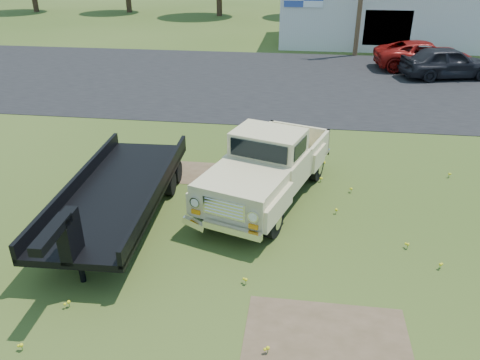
# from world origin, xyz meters

# --- Properties ---
(ground) EXTENTS (140.00, 140.00, 0.00)m
(ground) POSITION_xyz_m (0.00, 0.00, 0.00)
(ground) COLOR #344A17
(ground) RESTS_ON ground
(asphalt_lot) EXTENTS (90.00, 14.00, 0.02)m
(asphalt_lot) POSITION_xyz_m (0.00, 15.00, 0.00)
(asphalt_lot) COLOR black
(asphalt_lot) RESTS_ON ground
(dirt_patch_a) EXTENTS (3.00, 2.00, 0.01)m
(dirt_patch_a) POSITION_xyz_m (1.50, -3.00, 0.00)
(dirt_patch_a) COLOR brown
(dirt_patch_a) RESTS_ON ground
(dirt_patch_b) EXTENTS (2.20, 1.60, 0.01)m
(dirt_patch_b) POSITION_xyz_m (-2.00, 3.50, 0.00)
(dirt_patch_b) COLOR brown
(dirt_patch_b) RESTS_ON ground
(commercial_building) EXTENTS (14.20, 8.20, 4.15)m
(commercial_building) POSITION_xyz_m (6.00, 26.99, 2.10)
(commercial_building) COLOR silver
(commercial_building) RESTS_ON ground
(vintage_pickup_truck) EXTENTS (3.80, 6.01, 2.03)m
(vintage_pickup_truck) POSITION_xyz_m (-0.03, 2.18, 1.02)
(vintage_pickup_truck) COLOR #C0B781
(vintage_pickup_truck) RESTS_ON ground
(flatbed_trailer) EXTENTS (2.52, 6.85, 1.84)m
(flatbed_trailer) POSITION_xyz_m (-3.71, 0.56, 0.92)
(flatbed_trailer) COLOR black
(flatbed_trailer) RESTS_ON ground
(red_pickup) EXTENTS (5.77, 3.03, 1.55)m
(red_pickup) POSITION_xyz_m (7.57, 18.68, 0.77)
(red_pickup) COLOR maroon
(red_pickup) RESTS_ON ground
(dark_sedan) EXTENTS (5.17, 3.04, 1.65)m
(dark_sedan) POSITION_xyz_m (8.33, 16.80, 0.83)
(dark_sedan) COLOR black
(dark_sedan) RESTS_ON ground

